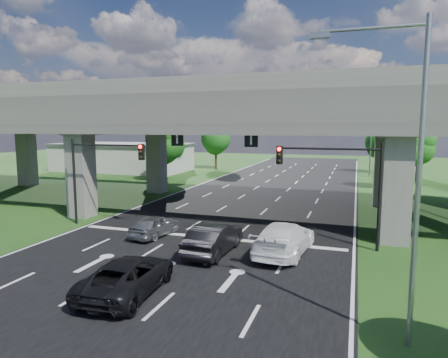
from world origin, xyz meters
The scene contains 19 objects.
ground centered at (0.00, 0.00, 0.00)m, with size 160.00×160.00×0.00m, color #193F14.
road centered at (0.00, 10.00, 0.01)m, with size 18.00×120.00×0.03m, color black.
overpass centered at (0.00, 12.00, 7.92)m, with size 80.00×15.00×10.00m.
warehouse centered at (-26.00, 35.00, 2.00)m, with size 20.00×10.00×4.00m, color #9E9E99.
signal_right centered at (7.82, 3.94, 4.19)m, with size 5.76×0.54×6.00m.
signal_left centered at (-7.82, 3.94, 4.19)m, with size 5.76×0.54×6.00m.
streetlight_near centered at (10.10, -6.00, 5.85)m, with size 3.38×0.25×10.00m.
streetlight_far centered at (10.10, 24.00, 5.85)m, with size 3.38×0.25×10.00m.
streetlight_beyond centered at (10.10, 40.00, 5.85)m, with size 3.38×0.25×10.00m.
tree_left_near centered at (-13.95, 26.00, 4.82)m, with size 4.50×4.50×7.80m.
tree_left_mid centered at (-16.95, 34.00, 4.17)m, with size 3.91×3.90×6.76m.
tree_left_far centered at (-12.95, 42.00, 5.14)m, with size 4.80×4.80×8.32m.
tree_right_near centered at (13.05, 28.00, 4.50)m, with size 4.20×4.20×7.28m.
tree_right_mid centered at (16.05, 36.00, 4.17)m, with size 3.91×3.90×6.76m.
tree_right_far centered at (12.05, 44.00, 4.82)m, with size 4.50×4.50×7.80m.
car_silver centered at (-3.03, 2.69, 0.70)m, with size 1.58×3.94×1.34m, color #9B9EA2.
car_dark centered at (1.61, 0.62, 0.85)m, with size 1.73×4.95×1.63m, color black.
car_white centered at (5.20, 1.83, 0.88)m, with size 2.37×5.83×1.69m, color white.
car_trailing centered at (0.04, -5.35, 0.77)m, with size 2.44×5.29×1.47m, color black.
Camera 1 is at (8.72, -18.95, 6.82)m, focal length 32.00 mm.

